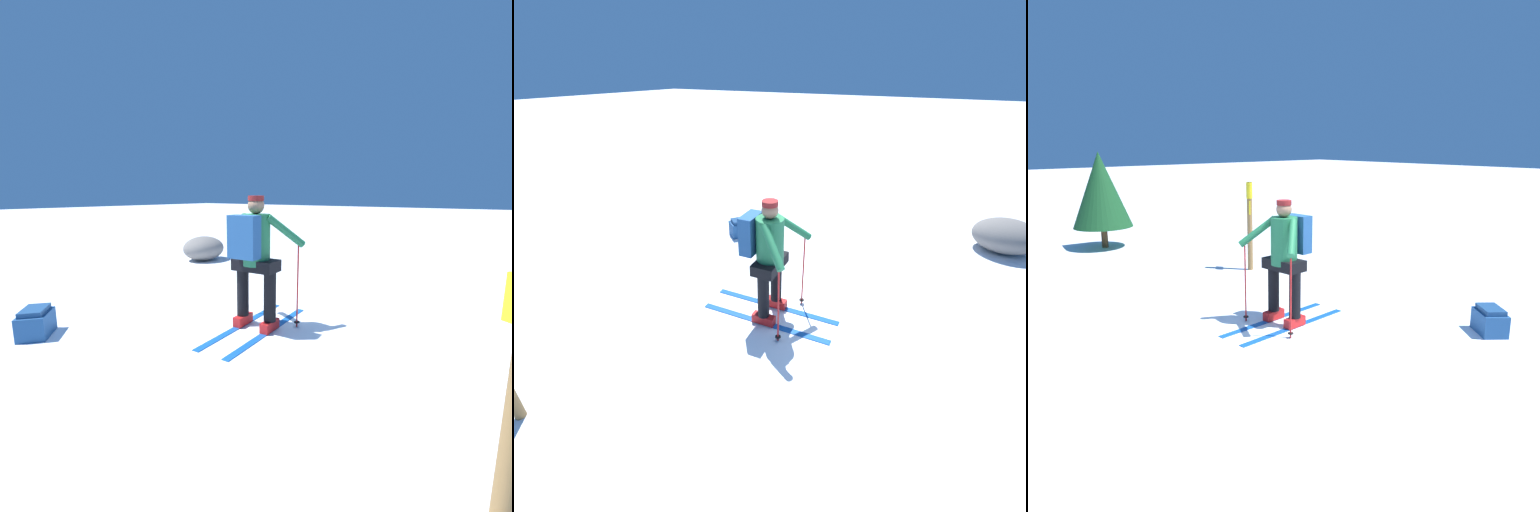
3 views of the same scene
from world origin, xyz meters
TOP-DOWN VIEW (x-y plane):
  - ground_plane at (0.00, 0.00)m, footprint 80.00×80.00m
  - skier at (-0.40, -0.50)m, footprint 1.83×1.00m
  - dropped_backpack at (-2.09, 1.43)m, footprint 0.52×0.54m
  - rock_boulder at (2.40, 3.18)m, footprint 1.08×0.92m

SIDE VIEW (x-z plane):
  - ground_plane at x=0.00m, z-range 0.00..0.00m
  - dropped_backpack at x=-2.09m, z-range -0.01..0.33m
  - rock_boulder at x=2.40m, z-range 0.00..0.60m
  - skier at x=-0.40m, z-range 0.12..1.74m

